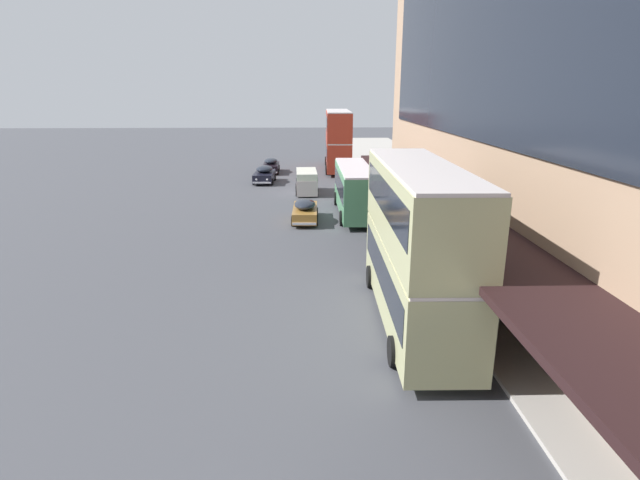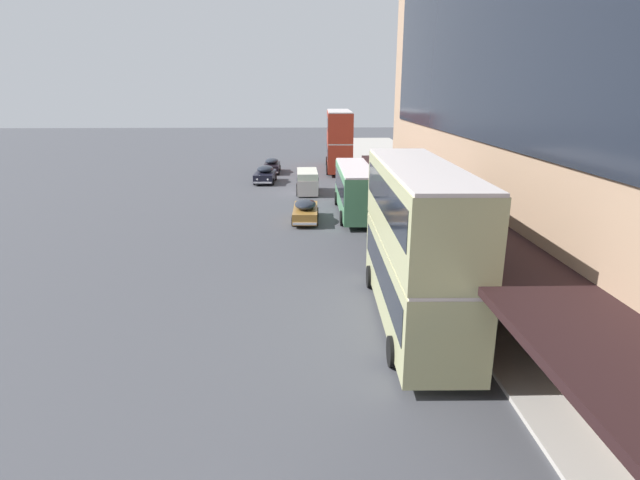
% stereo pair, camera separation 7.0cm
% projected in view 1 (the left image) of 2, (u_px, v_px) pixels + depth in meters
% --- Properties ---
extents(transit_bus_kerbside_front, '(2.83, 9.65, 3.46)m').
position_uv_depth(transit_bus_kerbside_front, '(357.00, 187.00, 35.32)').
color(transit_bus_kerbside_front, '#4B8A5D').
rests_on(transit_bus_kerbside_front, ground).
extents(transit_bus_kerbside_rear, '(3.07, 11.53, 6.50)m').
position_uv_depth(transit_bus_kerbside_rear, '(338.00, 138.00, 55.34)').
color(transit_bus_kerbside_rear, '#AB311F').
rests_on(transit_bus_kerbside_rear, ground).
extents(transit_bus_kerbside_far, '(2.91, 10.46, 6.05)m').
position_uv_depth(transit_bus_kerbside_far, '(417.00, 240.00, 18.33)').
color(transit_bus_kerbside_far, tan).
rests_on(transit_bus_kerbside_far, ground).
extents(sedan_lead_near, '(1.79, 4.55, 1.56)m').
position_uv_depth(sedan_lead_near, '(271.00, 166.00, 54.23)').
color(sedan_lead_near, black).
rests_on(sedan_lead_near, ground).
extents(sedan_far_back, '(2.08, 4.41, 1.62)m').
position_uv_depth(sedan_far_back, '(264.00, 174.00, 48.26)').
color(sedan_far_back, black).
rests_on(sedan_far_back, ground).
extents(sedan_oncoming_front, '(1.84, 4.58, 1.52)m').
position_uv_depth(sedan_oncoming_front, '(305.00, 210.00, 33.86)').
color(sedan_oncoming_front, '#9F6C2E').
rests_on(sedan_oncoming_front, ground).
extents(vw_van, '(1.97, 4.58, 1.96)m').
position_uv_depth(vw_van, '(307.00, 180.00, 43.25)').
color(vw_van, beige).
rests_on(vw_van, ground).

